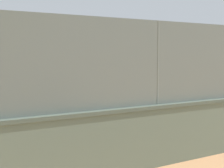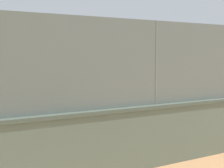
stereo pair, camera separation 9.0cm
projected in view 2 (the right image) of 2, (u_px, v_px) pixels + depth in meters
The scene contains 4 objects.
ground_plane at pixel (67, 94), 20.38m from camera, with size 260.00×260.00×0.00m, color tan.
player_at_service_line at pixel (119, 76), 24.26m from camera, with size 0.79×1.00×1.59m.
player_foreground_swinging at pixel (44, 82), 18.37m from camera, with size 0.75×0.97×1.61m.
sports_ball at pixel (0, 124), 11.23m from camera, with size 0.13×0.13×0.13m, color white.
Camera 2 is at (7.31, 19.10, 2.50)m, focal length 50.47 mm.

